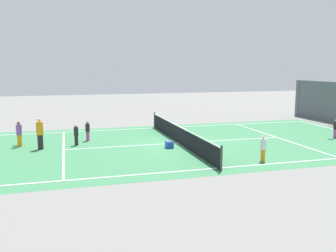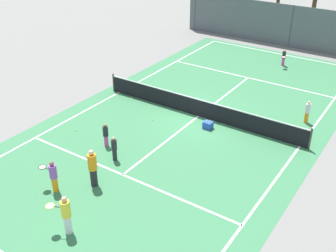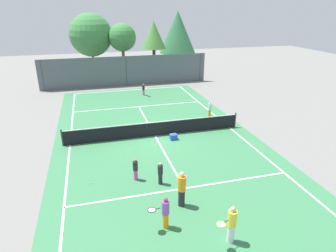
{
  "view_description": "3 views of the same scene",
  "coord_description": "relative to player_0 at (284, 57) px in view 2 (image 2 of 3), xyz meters",
  "views": [
    {
      "loc": [
        19.5,
        -6.19,
        4.31
      ],
      "look_at": [
        -0.52,
        -0.51,
        0.95
      ],
      "focal_mm": 38.74,
      "sensor_mm": 36.0,
      "label": 1
    },
    {
      "loc": [
        9.44,
        -17.09,
        10.3
      ],
      "look_at": [
        0.25,
        -3.34,
        1.03
      ],
      "focal_mm": 43.93,
      "sensor_mm": 36.0,
      "label": 2
    },
    {
      "loc": [
        -3.84,
        -17.64,
        8.1
      ],
      "look_at": [
        0.6,
        -1.13,
        1.1
      ],
      "focal_mm": 31.31,
      "sensor_mm": 36.0,
      "label": 3
    }
  ],
  "objects": [
    {
      "name": "tennis_ball_0",
      "position": [
        -5.89,
        -4.88,
        -0.56
      ],
      "size": [
        0.07,
        0.07,
        0.07
      ],
      "primitive_type": "sphere",
      "color": "#CCE533",
      "rests_on": "ground_plane"
    },
    {
      "name": "tennis_net",
      "position": [
        -1.08,
        -9.8,
        -0.09
      ],
      "size": [
        11.9,
        0.1,
        1.1
      ],
      "color": "#333833",
      "rests_on": "ground_plane"
    },
    {
      "name": "perimeter_fence",
      "position": [
        -1.08,
        4.2,
        1.0
      ],
      "size": [
        18.0,
        0.12,
        3.2
      ],
      "color": "#515B60",
      "rests_on": "ground_plane"
    },
    {
      "name": "player_0",
      "position": [
        0.0,
        0.0,
        0.0
      ],
      "size": [
        0.49,
        0.83,
        1.14
      ],
      "color": "#D14799",
      "rests_on": "ground_plane"
    },
    {
      "name": "player_1",
      "position": [
        -3.2,
        -14.81,
        0.01
      ],
      "size": [
        0.25,
        0.25,
        1.18
      ],
      "color": "#D14799",
      "rests_on": "ground_plane"
    },
    {
      "name": "tennis_ball_6",
      "position": [
        -6.1,
        -3.4,
        -0.56
      ],
      "size": [
        0.07,
        0.07,
        0.07
      ],
      "primitive_type": "sphere",
      "color": "#CCE533",
      "rests_on": "ground_plane"
    },
    {
      "name": "player_6",
      "position": [
        -2.64,
        -18.52,
        0.13
      ],
      "size": [
        0.88,
        0.37,
        1.4
      ],
      "color": "orange",
      "rests_on": "ground_plane"
    },
    {
      "name": "court_surface",
      "position": [
        -1.08,
        -9.8,
        -0.59
      ],
      "size": [
        13.0,
        25.0,
        0.01
      ],
      "color": "#387A4C",
      "rests_on": "ground_plane"
    },
    {
      "name": "player_5",
      "position": [
        -1.61,
        -17.37,
        0.27
      ],
      "size": [
        0.36,
        0.36,
        1.68
      ],
      "color": "#232328",
      "rests_on": "ground_plane"
    },
    {
      "name": "tennis_ball_5",
      "position": [
        -1.73,
        -8.06,
        -0.56
      ],
      "size": [
        0.07,
        0.07,
        0.07
      ],
      "primitive_type": "sphere",
      "color": "#CCE533",
      "rests_on": "ground_plane"
    },
    {
      "name": "tennis_ball_7",
      "position": [
        -1.17,
        -14.78,
        -0.56
      ],
      "size": [
        0.07,
        0.07,
        0.07
      ],
      "primitive_type": "sphere",
      "color": "#CCE533",
      "rests_on": "ground_plane"
    },
    {
      "name": "tennis_ball_1",
      "position": [
        -5.44,
        -14.6,
        -0.56
      ],
      "size": [
        0.07,
        0.07,
        0.07
      ],
      "primitive_type": "sphere",
      "color": "#CCE533",
      "rests_on": "ground_plane"
    },
    {
      "name": "tennis_ball_4",
      "position": [
        -2.86,
        -11.52,
        -0.56
      ],
      "size": [
        0.07,
        0.07,
        0.07
      ],
      "primitive_type": "sphere",
      "color": "#CCE533",
      "rests_on": "ground_plane"
    },
    {
      "name": "ball_crate",
      "position": [
        -0.04,
        -10.67,
        -0.41
      ],
      "size": [
        0.45,
        0.37,
        0.43
      ],
      "color": "blue",
      "rests_on": "ground_plane"
    },
    {
      "name": "ground_plane",
      "position": [
        -1.08,
        -9.8,
        -0.6
      ],
      "size": [
        80.0,
        80.0,
        0.0
      ],
      "primitive_type": "plane",
      "color": "slate"
    },
    {
      "name": "tennis_ball_2",
      "position": [
        -0.76,
        -9.59,
        -0.56
      ],
      "size": [
        0.07,
        0.07,
        0.07
      ],
      "primitive_type": "sphere",
      "color": "#CCE533",
      "rests_on": "ground_plane"
    },
    {
      "name": "player_3",
      "position": [
        3.9,
        -7.29,
        0.03
      ],
      "size": [
        0.26,
        0.26,
        1.22
      ],
      "color": "orange",
      "rests_on": "ground_plane"
    },
    {
      "name": "tennis_ball_3",
      "position": [
        -5.37,
        -10.12,
        -0.56
      ],
      "size": [
        0.07,
        0.07,
        0.07
      ],
      "primitive_type": "sphere",
      "color": "#CCE533",
      "rests_on": "ground_plane"
    },
    {
      "name": "player_4",
      "position": [
        -0.52,
        -19.88,
        0.21
      ],
      "size": [
        0.91,
        0.58,
        1.56
      ],
      "color": "silver",
      "rests_on": "ground_plane"
    },
    {
      "name": "player_2",
      "position": [
        -2.1,
        -15.5,
        0.01
      ],
      "size": [
        0.25,
        0.25,
        1.18
      ],
      "color": "#232328",
      "rests_on": "ground_plane"
    }
  ]
}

